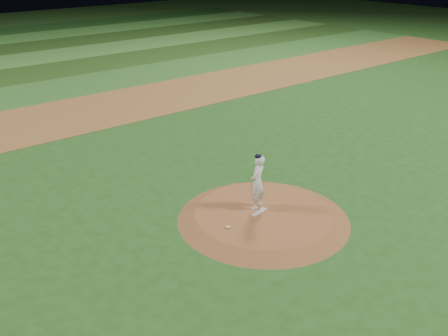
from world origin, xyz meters
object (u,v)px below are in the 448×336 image
object	(u,v)px
pitchers_mound	(263,216)
rosin_bag	(228,227)
pitching_rubber	(259,212)
pitcher_on_mound	(257,182)

from	to	relation	value
pitchers_mound	rosin_bag	world-z (taller)	rosin_bag
pitching_rubber	pitchers_mound	bearing A→B (deg)	-39.13
rosin_bag	pitcher_on_mound	distance (m)	1.83
pitcher_on_mound	pitchers_mound	bearing A→B (deg)	-97.41
pitchers_mound	pitcher_on_mound	xyz separation A→B (m)	(0.05, 0.37, 1.05)
pitchers_mound	pitching_rubber	bearing A→B (deg)	152.22
pitching_rubber	pitcher_on_mound	xyz separation A→B (m)	(0.18, 0.30, 0.91)
pitching_rubber	rosin_bag	xyz separation A→B (m)	(-1.37, -0.10, 0.02)
pitching_rubber	rosin_bag	world-z (taller)	rosin_bag
pitcher_on_mound	pitching_rubber	bearing A→B (deg)	-120.34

